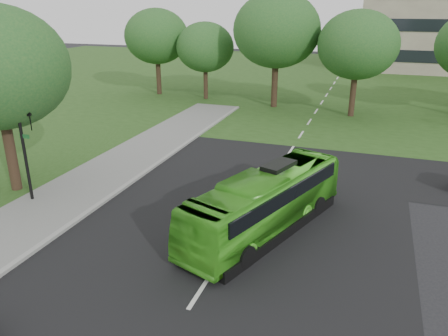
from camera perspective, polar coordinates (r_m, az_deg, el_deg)
name	(u,v)px	position (r m, az deg, el deg)	size (l,w,h in m)	color
ground	(220,261)	(16.87, -0.56, -12.04)	(160.00, 160.00, 0.00)	black
street_surfaces	(306,119)	(37.60, 10.68, 6.30)	(120.00, 120.00, 0.15)	black
tree_park_a	(205,47)	(44.63, -2.48, 15.49)	(5.69, 5.69, 7.56)	black
tree_park_b	(277,30)	(41.04, 6.91, 17.41)	(7.81, 7.81, 10.24)	black
tree_park_c	(358,45)	(38.77, 17.09, 15.11)	(6.61, 6.61, 8.79)	black
tree_park_f	(157,36)	(47.58, -8.80, 16.62)	(6.58, 6.58, 8.78)	black
bus	(265,202)	(18.47, 5.44, -4.47)	(2.18, 9.33, 2.60)	green
traffic_light	(26,142)	(22.40, -24.49, 3.11)	(0.85, 0.25, 5.23)	black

